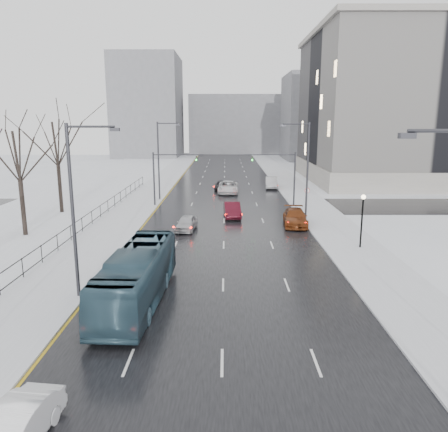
{
  "coord_description": "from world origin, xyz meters",
  "views": [
    {
      "loc": [
        0.13,
        -3.82,
        10.1
      ],
      "look_at": [
        0.03,
        30.99,
        2.5
      ],
      "focal_mm": 35.0,
      "sensor_mm": 36.0,
      "label": 1
    }
  ],
  "objects_px": {
    "no_uturn_sign": "(307,193)",
    "sedan_right_cross": "(228,187)",
    "sedan_center_near": "(187,223)",
    "sedan_center_far": "(221,185)",
    "mast_signal_left": "(163,172)",
    "streetlight_r_mid": "(305,167)",
    "tree_park_e": "(62,213)",
    "sedan_right_distant": "(271,183)",
    "streetlight_l_far": "(160,157)",
    "mast_signal_right": "(286,172)",
    "sedan_right_far": "(295,217)",
    "bus": "(137,276)",
    "lamppost_r_mid": "(362,213)",
    "sedan_right_near": "(232,210)",
    "streetlight_l_near": "(76,203)",
    "sedan_left_near": "(13,430)",
    "tree_park_d": "(26,236)"
  },
  "relations": [
    {
      "from": "lamppost_r_mid",
      "to": "bus",
      "type": "xyz_separation_m",
      "value": [
        -15.8,
        -10.64,
        -1.36
      ]
    },
    {
      "from": "mast_signal_left",
      "to": "no_uturn_sign",
      "type": "distance_m",
      "value": 17.1
    },
    {
      "from": "streetlight_r_mid",
      "to": "streetlight_l_far",
      "type": "xyz_separation_m",
      "value": [
        -16.33,
        12.0,
        0.0
      ]
    },
    {
      "from": "tree_park_e",
      "to": "sedan_right_distant",
      "type": "distance_m",
      "value": 31.42
    },
    {
      "from": "streetlight_r_mid",
      "to": "sedan_left_near",
      "type": "bearing_deg",
      "value": -114.5
    },
    {
      "from": "streetlight_l_far",
      "to": "sedan_right_distant",
      "type": "xyz_separation_m",
      "value": [
        15.37,
        10.47,
        -4.74
      ]
    },
    {
      "from": "bus",
      "to": "streetlight_l_far",
      "type": "bearing_deg",
      "value": 98.32
    },
    {
      "from": "tree_park_e",
      "to": "sedan_right_near",
      "type": "height_order",
      "value": "tree_park_e"
    },
    {
      "from": "mast_signal_right",
      "to": "sedan_left_near",
      "type": "height_order",
      "value": "mast_signal_right"
    },
    {
      "from": "lamppost_r_mid",
      "to": "sedan_right_distant",
      "type": "distance_m",
      "value": 32.76
    },
    {
      "from": "tree_park_e",
      "to": "sedan_right_distant",
      "type": "relative_size",
      "value": 2.66
    },
    {
      "from": "streetlight_r_mid",
      "to": "bus",
      "type": "distance_m",
      "value": 24.71
    },
    {
      "from": "no_uturn_sign",
      "to": "sedan_right_cross",
      "type": "xyz_separation_m",
      "value": [
        -8.66,
        13.65,
        -1.41
      ]
    },
    {
      "from": "tree_park_e",
      "to": "sedan_right_cross",
      "type": "relative_size",
      "value": 2.21
    },
    {
      "from": "sedan_right_distant",
      "to": "sedan_center_near",
      "type": "bearing_deg",
      "value": -107.57
    },
    {
      "from": "streetlight_l_far",
      "to": "sedan_right_near",
      "type": "height_order",
      "value": "streetlight_l_far"
    },
    {
      "from": "sedan_right_cross",
      "to": "streetlight_l_near",
      "type": "bearing_deg",
      "value": -101.14
    },
    {
      "from": "tree_park_d",
      "to": "bus",
      "type": "distance_m",
      "value": 19.64
    },
    {
      "from": "sedan_center_near",
      "to": "streetlight_l_near",
      "type": "bearing_deg",
      "value": -99.61
    },
    {
      "from": "lamppost_r_mid",
      "to": "sedan_left_near",
      "type": "relative_size",
      "value": 1.03
    },
    {
      "from": "sedan_center_near",
      "to": "sedan_center_far",
      "type": "relative_size",
      "value": 0.98
    },
    {
      "from": "sedan_center_far",
      "to": "sedan_right_far",
      "type": "bearing_deg",
      "value": -64.49
    },
    {
      "from": "tree_park_e",
      "to": "streetlight_l_far",
      "type": "bearing_deg",
      "value": 38.57
    },
    {
      "from": "tree_park_e",
      "to": "sedan_left_near",
      "type": "height_order",
      "value": "tree_park_e"
    },
    {
      "from": "tree_park_e",
      "to": "bus",
      "type": "bearing_deg",
      "value": -61.46
    },
    {
      "from": "bus",
      "to": "sedan_center_far",
      "type": "height_order",
      "value": "bus"
    },
    {
      "from": "no_uturn_sign",
      "to": "sedan_center_near",
      "type": "xyz_separation_m",
      "value": [
        -12.7,
        -7.99,
        -1.57
      ]
    },
    {
      "from": "no_uturn_sign",
      "to": "bus",
      "type": "distance_m",
      "value": 28.35
    },
    {
      "from": "streetlight_l_far",
      "to": "mast_signal_right",
      "type": "bearing_deg",
      "value": -14.48
    },
    {
      "from": "tree_park_d",
      "to": "sedan_right_near",
      "type": "distance_m",
      "value": 20.25
    },
    {
      "from": "sedan_right_distant",
      "to": "streetlight_l_near",
      "type": "bearing_deg",
      "value": -105.45
    },
    {
      "from": "sedan_center_near",
      "to": "sedan_right_distant",
      "type": "height_order",
      "value": "sedan_right_distant"
    },
    {
      "from": "sedan_center_far",
      "to": "lamppost_r_mid",
      "type": "bearing_deg",
      "value": -62.29
    },
    {
      "from": "tree_park_d",
      "to": "sedan_right_far",
      "type": "xyz_separation_m",
      "value": [
        24.81,
        4.04,
        0.84
      ]
    },
    {
      "from": "no_uturn_sign",
      "to": "sedan_right_near",
      "type": "height_order",
      "value": "no_uturn_sign"
    },
    {
      "from": "mast_signal_right",
      "to": "sedan_right_far",
      "type": "xyz_separation_m",
      "value": [
        -0.32,
        -9.96,
        -3.27
      ]
    },
    {
      "from": "mast_signal_left",
      "to": "sedan_right_far",
      "type": "xyz_separation_m",
      "value": [
        14.33,
        -9.96,
        -3.27
      ]
    },
    {
      "from": "streetlight_l_near",
      "to": "bus",
      "type": "relative_size",
      "value": 0.9
    },
    {
      "from": "tree_park_d",
      "to": "sedan_center_far",
      "type": "relative_size",
      "value": 3.02
    },
    {
      "from": "streetlight_l_near",
      "to": "bus",
      "type": "xyz_separation_m",
      "value": [
        3.37,
        -0.64,
        -4.03
      ]
    },
    {
      "from": "lamppost_r_mid",
      "to": "mast_signal_left",
      "type": "bearing_deg",
      "value": 135.52
    },
    {
      "from": "mast_signal_left",
      "to": "sedan_right_distant",
      "type": "xyz_separation_m",
      "value": [
        14.53,
        14.47,
        -3.23
      ]
    },
    {
      "from": "bus",
      "to": "sedan_right_near",
      "type": "height_order",
      "value": "bus"
    },
    {
      "from": "tree_park_d",
      "to": "no_uturn_sign",
      "type": "xyz_separation_m",
      "value": [
        27.0,
        10.0,
        2.3
      ]
    },
    {
      "from": "mast_signal_right",
      "to": "sedan_right_far",
      "type": "height_order",
      "value": "mast_signal_right"
    },
    {
      "from": "mast_signal_left",
      "to": "streetlight_r_mid",
      "type": "bearing_deg",
      "value": -27.31
    },
    {
      "from": "streetlight_l_far",
      "to": "bus",
      "type": "bearing_deg",
      "value": -84.11
    },
    {
      "from": "no_uturn_sign",
      "to": "sedan_right_distant",
      "type": "relative_size",
      "value": 0.53
    },
    {
      "from": "sedan_center_near",
      "to": "tree_park_e",
      "type": "bearing_deg",
      "value": 158.12
    },
    {
      "from": "tree_park_e",
      "to": "sedan_center_near",
      "type": "bearing_deg",
      "value": -28.53
    }
  ]
}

